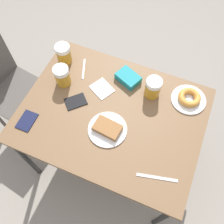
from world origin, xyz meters
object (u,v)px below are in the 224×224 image
Objects in this scene: plate_with_donut at (189,98)px; plate_with_cake at (107,129)px; chair at (5,84)px; knife at (157,178)px; blue_pouch at (127,78)px; fork at (84,69)px; passport_far_edge at (76,102)px; beer_mug_center at (62,76)px; beer_mug_left at (153,88)px; passport_near_edge at (27,121)px; napkin_folded at (102,89)px; beer_mug_right at (64,54)px.

plate_with_cake is at bearing 134.87° from plate_with_donut.
plate_with_cake is 1.06× the size of plate_with_donut.
knife is at bearing -94.77° from chair.
fork is at bearing 95.70° from blue_pouch.
plate_with_cake is 0.27m from passport_far_edge.
beer_mug_center reaches higher than plate_with_cake.
chair reaches higher than plate_with_donut.
beer_mug_left reaches higher than passport_near_edge.
blue_pouch is (0.37, 0.02, 0.01)m from plate_with_cake.
plate_with_donut is at bearing -75.94° from napkin_folded.
plate_with_cake is 0.59m from beer_mug_right.
beer_mug_center is 0.18m from beer_mug_right.
chair is 5.70× the size of passport_far_edge.
chair is 6.39× the size of beer_mug_right.
beer_mug_left is (0.19, -1.05, 0.29)m from chair.
blue_pouch is at bearing -64.75° from beer_mug_center.
plate_with_cake is 0.53m from plate_with_donut.
plate_with_donut is 0.99× the size of knife.
passport_far_edge is at bearing -41.90° from passport_near_edge.
beer_mug_center is 0.85× the size of fork.
chair is 4.96× the size of blue_pouch.
fork is 0.25m from passport_far_edge.
beer_mug_center reaches higher than fork.
blue_pouch is (0.17, -0.37, -0.04)m from beer_mug_center.
napkin_folded is at bearing -39.89° from passport_near_edge.
chair is 0.57m from beer_mug_right.
beer_mug_right is 0.89× the size of passport_far_edge.
beer_mug_right is (-0.02, 0.84, 0.05)m from plate_with_donut.
napkin_folded is at bearing -109.39° from beer_mug_right.
blue_pouch is at bearing -88.21° from beer_mug_right.
passport_near_edge is at bearing 138.10° from passport_far_edge.
chair is 1.11m from beer_mug_left.
passport_near_edge is (-0.38, 0.31, 0.00)m from napkin_folded.
knife is at bearing -112.52° from passport_far_edge.
plate_with_donut is 0.79m from beer_mug_center.
beer_mug_left reaches higher than knife.
plate_with_cake is at bearing -90.39° from chair.
beer_mug_right is 0.16m from fork.
beer_mug_left is at bearing 21.72° from knife.
fork is at bearing -26.11° from beer_mug_center.
chair is 0.79m from napkin_folded.
fork is (0.20, -0.58, 0.22)m from chair.
beer_mug_left is (-0.05, 0.22, 0.05)m from plate_with_donut.
blue_pouch reaches higher than knife.
blue_pouch is at bearing -84.30° from fork.
knife is (-0.48, -0.19, -0.07)m from beer_mug_left.
beer_mug_left reaches higher than plate_with_cake.
plate_with_cake is at bearing -117.15° from beer_mug_center.
knife is 0.65m from passport_far_edge.
beer_mug_right is 0.63× the size of knife.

